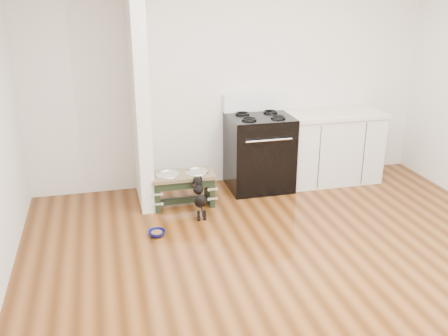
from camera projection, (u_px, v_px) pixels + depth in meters
ground at (307, 282)px, 4.30m from camera, size 5.00×5.00×0.00m
room_shell at (320, 96)px, 3.74m from camera, size 5.00×5.00×5.00m
partition_wall at (139, 87)px, 5.47m from camera, size 0.15×0.80×2.70m
oven_range at (259, 151)px, 6.15m from camera, size 0.76×0.69×1.14m
cabinet_run at (331, 147)px, 6.41m from camera, size 1.24×0.64×0.91m
dog_feeder at (183, 183)px, 5.70m from camera, size 0.71×0.38×0.41m
puppy at (199, 196)px, 5.44m from camera, size 0.12×0.37×0.43m
floor_bowl at (157, 233)px, 5.07m from camera, size 0.22×0.22×0.05m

